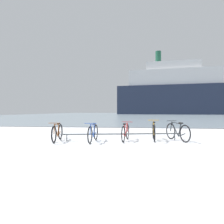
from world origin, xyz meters
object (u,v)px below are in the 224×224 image
at_px(bicycle_0, 57,132).
at_px(bicycle_4, 177,132).
at_px(bicycle_3, 154,131).
at_px(bicycle_1, 93,133).
at_px(bicycle_2, 126,132).
at_px(ferry_ship, 175,93).

xyz_separation_m(bicycle_0, bicycle_4, (4.85, 0.70, 0.02)).
height_order(bicycle_3, bicycle_4, bicycle_3).
distance_m(bicycle_1, bicycle_4, 3.44).
bearing_deg(bicycle_2, bicycle_3, 11.73).
bearing_deg(bicycle_4, bicycle_2, -173.56).
bearing_deg(bicycle_0, bicycle_3, 10.21).
relative_size(bicycle_2, ferry_ship, 0.04).
height_order(bicycle_0, bicycle_3, bicycle_3).
bearing_deg(bicycle_1, bicycle_2, 20.04).
xyz_separation_m(bicycle_2, ferry_ship, (14.06, 67.83, 7.49)).
bearing_deg(bicycle_3, bicycle_4, -0.17).
xyz_separation_m(bicycle_0, bicycle_3, (3.90, 0.70, 0.03)).
bearing_deg(bicycle_4, ferry_ship, 79.98).
xyz_separation_m(bicycle_1, bicycle_4, (3.37, 0.70, 0.02)).
xyz_separation_m(bicycle_1, ferry_ship, (15.32, 68.29, 7.49)).
xyz_separation_m(bicycle_1, bicycle_2, (1.26, 0.46, -0.00)).
bearing_deg(bicycle_1, bicycle_4, 11.69).
height_order(bicycle_2, bicycle_4, bicycle_4).
bearing_deg(bicycle_2, bicycle_0, -170.44).
relative_size(bicycle_1, bicycle_2, 1.02).
xyz_separation_m(bicycle_0, bicycle_2, (2.74, 0.46, 0.00)).
relative_size(bicycle_2, bicycle_4, 1.00).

